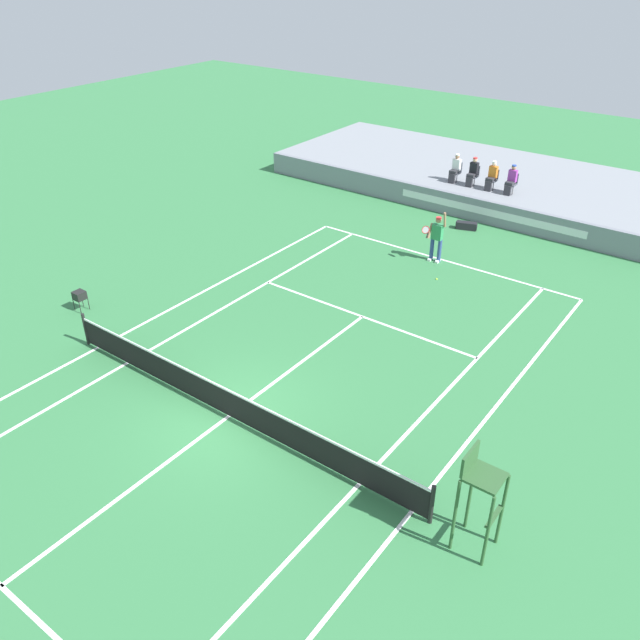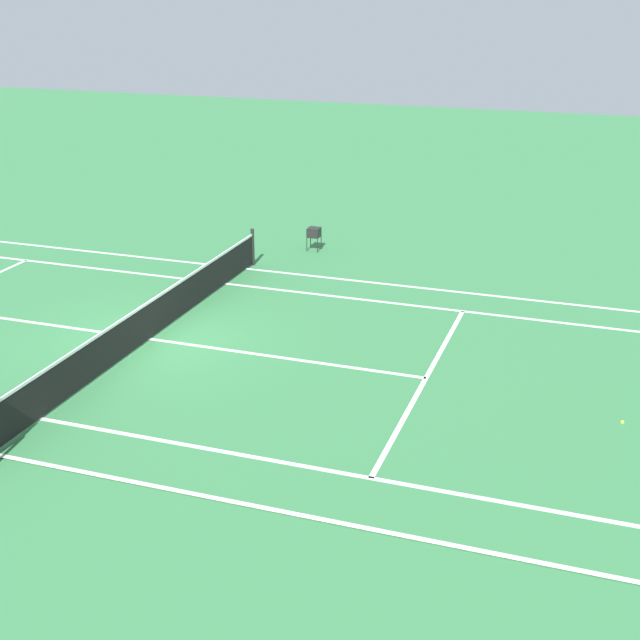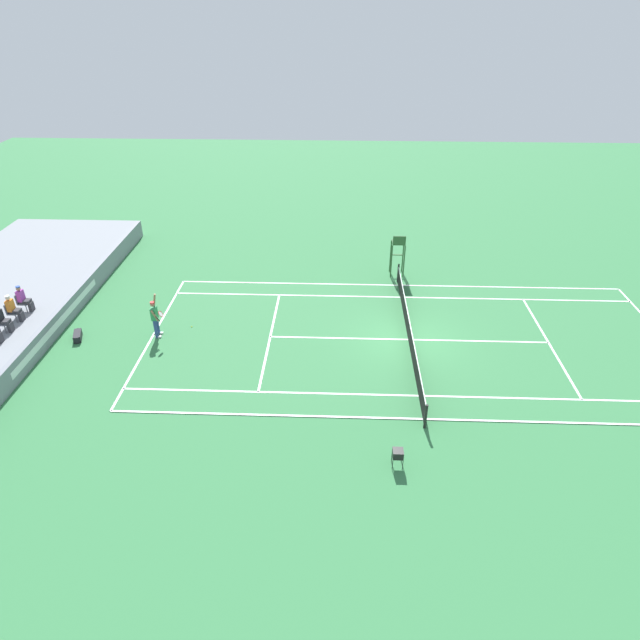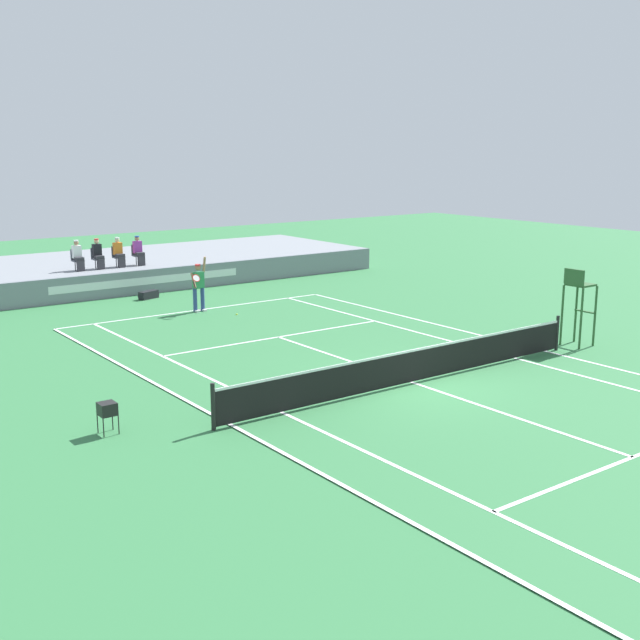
# 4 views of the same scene
# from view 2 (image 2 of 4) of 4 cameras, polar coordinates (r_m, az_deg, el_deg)

# --- Properties ---
(ground_plane) EXTENTS (80.00, 80.00, 0.00)m
(ground_plane) POSITION_cam_2_polar(r_m,az_deg,el_deg) (20.47, -10.89, -1.28)
(ground_plane) COLOR #337542
(court) EXTENTS (11.08, 23.88, 0.03)m
(court) POSITION_cam_2_polar(r_m,az_deg,el_deg) (20.46, -10.89, -1.25)
(court) COLOR #337542
(court) RESTS_ON ground
(net) EXTENTS (11.98, 0.10, 1.07)m
(net) POSITION_cam_2_polar(r_m,az_deg,el_deg) (20.28, -10.99, 0.08)
(net) COLOR black
(net) RESTS_ON ground
(tennis_ball) EXTENTS (0.07, 0.07, 0.07)m
(tennis_ball) POSITION_cam_2_polar(r_m,az_deg,el_deg) (17.36, 18.96, -6.26)
(tennis_ball) COLOR #D1E533
(tennis_ball) RESTS_ON ground
(ball_hopper) EXTENTS (0.36, 0.36, 0.70)m
(ball_hopper) POSITION_cam_2_polar(r_m,az_deg,el_deg) (26.60, -0.39, 5.71)
(ball_hopper) COLOR black
(ball_hopper) RESTS_ON ground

